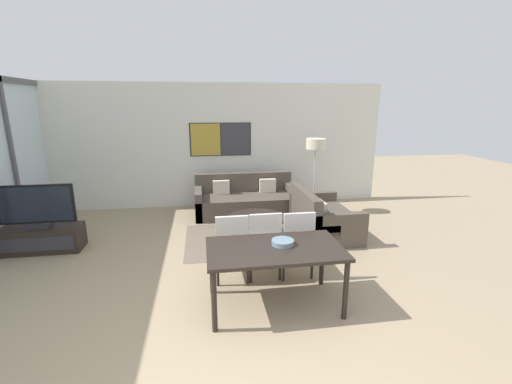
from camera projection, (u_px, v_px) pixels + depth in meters
name	position (u px, v px, depth m)	size (l,w,h in m)	color
ground_plane	(234.00, 379.00, 3.00)	(24.00, 24.00, 0.00)	#9E896B
wall_back	(211.00, 146.00, 7.85)	(8.08, 0.09, 2.80)	silver
area_rug	(256.00, 238.00, 6.14)	(2.50, 1.68, 0.01)	#706051
tv_console	(42.00, 239.00, 5.58)	(1.24, 0.48, 0.41)	black
television	(36.00, 206.00, 5.44)	(1.15, 0.20, 0.70)	#2D2D33
sofa_main	(245.00, 201.00, 7.50)	(2.16, 0.96, 0.84)	#51473D
sofa_side	(320.00, 219.00, 6.31)	(0.96, 1.53, 0.84)	#51473D
coffee_table	(256.00, 222.00, 6.06)	(1.04, 1.04, 0.40)	black
dining_table	(275.00, 254.00, 3.95)	(1.56, 0.89, 0.74)	black
dining_chair_left	(232.00, 244.00, 4.55)	(0.46, 0.46, 0.96)	beige
dining_chair_centre	(264.00, 241.00, 4.64)	(0.46, 0.46, 0.96)	beige
dining_chair_right	(296.00, 240.00, 4.68)	(0.46, 0.46, 0.96)	beige
fruit_bowl	(283.00, 242.00, 4.00)	(0.27, 0.27, 0.06)	slate
floor_lamp	(316.00, 148.00, 7.26)	(0.42, 0.42, 1.63)	#2D2D33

